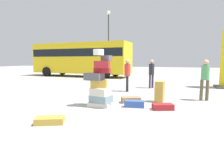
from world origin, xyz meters
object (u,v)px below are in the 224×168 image
(suitcase_charcoal_upright_blue, at_px, (104,92))
(person_tourist_with_camera, at_px, (151,71))
(suitcase_brown_left_side, at_px, (131,100))
(suitcase_maroon_foreground_near, at_px, (163,107))
(person_bearded_onlooker, at_px, (127,72))
(suitcase_tower, at_px, (100,84))
(suitcase_navy_foreground_far, at_px, (134,104))
(suitcase_tan_right_side, at_px, (50,120))
(parked_bus, at_px, (81,57))
(suitcase_tan_behind_tower, at_px, (160,92))
(person_passerby_in_red, at_px, (205,76))
(lamp_post, at_px, (109,34))

(suitcase_charcoal_upright_blue, distance_m, person_tourist_with_camera, 3.59)
(suitcase_charcoal_upright_blue, bearing_deg, suitcase_brown_left_side, -26.41)
(suitcase_maroon_foreground_near, bearing_deg, person_bearded_onlooker, 100.79)
(suitcase_tower, height_order, suitcase_navy_foreground_far, suitcase_tower)
(person_bearded_onlooker, bearing_deg, suitcase_tan_right_side, -21.18)
(parked_bus, bearing_deg, person_bearded_onlooker, -45.93)
(suitcase_tan_behind_tower, bearing_deg, person_passerby_in_red, 33.59)
(suitcase_tan_behind_tower, xyz_separation_m, person_bearded_onlooker, (-1.76, 2.05, 0.56))
(suitcase_tan_behind_tower, height_order, person_passerby_in_red, person_passerby_in_red)
(suitcase_maroon_foreground_near, height_order, person_bearded_onlooker, person_bearded_onlooker)
(person_bearded_onlooker, bearing_deg, lamp_post, -170.26)
(suitcase_brown_left_side, distance_m, parked_bus, 12.61)
(person_bearded_onlooker, xyz_separation_m, lamp_post, (-4.18, 8.88, 3.12))
(suitcase_tower, bearing_deg, suitcase_charcoal_upright_blue, 107.54)
(person_passerby_in_red, bearing_deg, suitcase_charcoal_upright_blue, -11.71)
(person_tourist_with_camera, xyz_separation_m, person_passerby_in_red, (2.39, -2.80, 0.00))
(suitcase_maroon_foreground_near, xyz_separation_m, suitcase_charcoal_upright_blue, (-2.65, 1.69, 0.06))
(suitcase_brown_left_side, xyz_separation_m, suitcase_tan_behind_tower, (0.98, 0.44, 0.28))
(person_passerby_in_red, bearing_deg, person_bearded_onlooker, -35.70)
(suitcase_maroon_foreground_near, xyz_separation_m, suitcase_tan_behind_tower, (-0.21, 1.14, 0.29))
(suitcase_navy_foreground_far, xyz_separation_m, suitcase_charcoal_upright_blue, (-1.73, 1.64, 0.04))
(suitcase_tower, xyz_separation_m, person_bearded_onlooker, (0.07, 3.41, 0.19))
(person_bearded_onlooker, bearing_deg, person_tourist_with_camera, 132.91)
(person_bearded_onlooker, bearing_deg, suitcase_tower, -16.68)
(suitcase_brown_left_side, relative_size, parked_bus, 0.07)
(suitcase_tan_behind_tower, relative_size, suitcase_tan_right_side, 1.14)
(suitcase_tower, height_order, parked_bus, parked_bus)
(suitcase_tan_behind_tower, distance_m, suitcase_tan_right_side, 4.15)
(suitcase_charcoal_upright_blue, relative_size, suitcase_tan_right_side, 0.74)
(lamp_post, bearing_deg, suitcase_tower, -71.50)
(suitcase_brown_left_side, xyz_separation_m, suitcase_navy_foreground_far, (0.28, -0.66, 0.01))
(parked_bus, bearing_deg, person_passerby_in_red, -38.31)
(suitcase_navy_foreground_far, relative_size, person_tourist_with_camera, 0.41)
(suitcase_maroon_foreground_near, distance_m, person_tourist_with_camera, 4.96)
(suitcase_tan_behind_tower, height_order, lamp_post, lamp_post)
(suitcase_tower, relative_size, parked_bus, 0.20)
(suitcase_navy_foreground_far, distance_m, person_passerby_in_red, 3.13)
(suitcase_charcoal_upright_blue, relative_size, person_passerby_in_red, 0.32)
(suitcase_brown_left_side, xyz_separation_m, parked_bus, (-7.34, 10.11, 1.73))
(suitcase_charcoal_upright_blue, distance_m, person_bearded_onlooker, 1.83)
(suitcase_charcoal_upright_blue, bearing_deg, suitcase_maroon_foreground_near, -24.87)
(suitcase_charcoal_upright_blue, bearing_deg, parked_bus, 130.44)
(suitcase_tower, height_order, person_passerby_in_red, suitcase_tower)
(suitcase_maroon_foreground_near, relative_size, parked_bus, 0.07)
(suitcase_charcoal_upright_blue, bearing_deg, person_passerby_in_red, 11.84)
(suitcase_tower, height_order, suitcase_tan_behind_tower, suitcase_tower)
(suitcase_maroon_foreground_near, distance_m, suitcase_navy_foreground_far, 0.92)
(suitcase_brown_left_side, height_order, suitcase_navy_foreground_far, suitcase_navy_foreground_far)
(person_bearded_onlooker, distance_m, person_tourist_with_camera, 1.86)
(lamp_post, bearing_deg, person_tourist_with_camera, -54.73)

